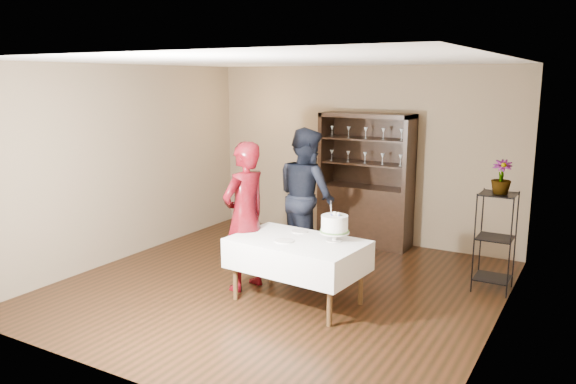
# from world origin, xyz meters

# --- Properties ---
(floor) EXTENTS (5.00, 5.00, 0.00)m
(floor) POSITION_xyz_m (0.00, 0.00, 0.00)
(floor) COLOR black
(floor) RESTS_ON ground
(ceiling) EXTENTS (5.00, 5.00, 0.00)m
(ceiling) POSITION_xyz_m (0.00, 0.00, 2.70)
(ceiling) COLOR white
(ceiling) RESTS_ON back_wall
(back_wall) EXTENTS (5.00, 0.02, 2.70)m
(back_wall) POSITION_xyz_m (0.00, 2.50, 1.35)
(back_wall) COLOR brown
(back_wall) RESTS_ON floor
(wall_left) EXTENTS (0.02, 5.00, 2.70)m
(wall_left) POSITION_xyz_m (-2.50, 0.00, 1.35)
(wall_left) COLOR brown
(wall_left) RESTS_ON floor
(wall_right) EXTENTS (0.02, 5.00, 2.70)m
(wall_right) POSITION_xyz_m (2.50, 0.00, 1.35)
(wall_right) COLOR brown
(wall_right) RESTS_ON floor
(china_hutch) EXTENTS (1.40, 0.48, 2.00)m
(china_hutch) POSITION_xyz_m (0.20, 2.25, 0.66)
(china_hutch) COLOR black
(china_hutch) RESTS_ON floor
(plant_etagere) EXTENTS (0.42, 0.42, 1.20)m
(plant_etagere) POSITION_xyz_m (2.28, 1.20, 0.65)
(plant_etagere) COLOR black
(plant_etagere) RESTS_ON floor
(cake_table) EXTENTS (1.54, 1.03, 0.73)m
(cake_table) POSITION_xyz_m (0.43, -0.30, 0.56)
(cake_table) COLOR silver
(cake_table) RESTS_ON floor
(woman) EXTENTS (0.55, 0.73, 1.79)m
(woman) POSITION_xyz_m (-0.33, -0.22, 0.90)
(woman) COLOR #3E050A
(woman) RESTS_ON floor
(man) EXTENTS (1.14, 1.07, 1.87)m
(man) POSITION_xyz_m (-0.17, 1.03, 0.93)
(man) COLOR black
(man) RESTS_ON floor
(cake) EXTENTS (0.39, 0.39, 0.46)m
(cake) POSITION_xyz_m (0.80, -0.13, 0.92)
(cake) COLOR beige
(cake) RESTS_ON cake_table
(plate_near) EXTENTS (0.23, 0.23, 0.01)m
(plate_near) POSITION_xyz_m (0.33, -0.43, 0.74)
(plate_near) COLOR beige
(plate_near) RESTS_ON cake_table
(plate_far) EXTENTS (0.24, 0.24, 0.01)m
(plate_far) POSITION_xyz_m (0.29, -0.00, 0.74)
(plate_far) COLOR beige
(plate_far) RESTS_ON cake_table
(potted_plant) EXTENTS (0.25, 0.25, 0.40)m
(potted_plant) POSITION_xyz_m (2.30, 1.17, 1.39)
(potted_plant) COLOR #4B7437
(potted_plant) RESTS_ON plant_etagere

